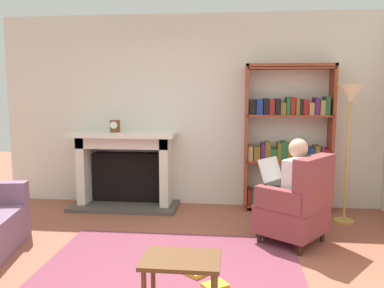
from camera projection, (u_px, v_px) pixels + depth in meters
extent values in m
plane|color=#94513D|center=(165.00, 285.00, 3.41)|extent=(14.00, 14.00, 0.00)
cube|color=silver|center=(195.00, 111.00, 5.74)|extent=(5.60, 0.10, 2.70)
cube|color=brown|center=(171.00, 269.00, 3.70)|extent=(2.40, 1.80, 0.01)
cube|color=#4C4742|center=(124.00, 206.00, 5.65)|extent=(1.49, 0.64, 0.05)
cube|color=black|center=(128.00, 177.00, 5.82)|extent=(0.97, 0.20, 0.70)
cube|color=silver|center=(86.00, 170.00, 5.75)|extent=(0.12, 0.44, 1.01)
cube|color=silver|center=(166.00, 172.00, 5.63)|extent=(0.12, 0.44, 1.01)
cube|color=silver|center=(125.00, 142.00, 5.63)|extent=(1.29, 0.44, 0.16)
cube|color=silver|center=(124.00, 134.00, 5.56)|extent=(1.45, 0.56, 0.06)
cylinder|color=brown|center=(115.00, 126.00, 5.54)|extent=(0.14, 0.14, 0.17)
cylinder|color=white|center=(114.00, 125.00, 5.47)|extent=(0.10, 0.01, 0.10)
cube|color=brown|center=(246.00, 138.00, 5.51)|extent=(0.04, 0.32, 1.99)
cube|color=brown|center=(331.00, 139.00, 5.39)|extent=(0.04, 0.32, 1.99)
cube|color=brown|center=(290.00, 65.00, 5.32)|extent=(1.17, 0.32, 0.04)
cube|color=brown|center=(286.00, 205.00, 5.57)|extent=(1.13, 0.32, 0.02)
cube|color=maroon|center=(249.00, 196.00, 5.60)|extent=(0.05, 0.26, 0.22)
cube|color=#1E592D|center=(254.00, 197.00, 5.59)|extent=(0.08, 0.26, 0.20)
cube|color=black|center=(259.00, 196.00, 5.58)|extent=(0.05, 0.26, 0.21)
cube|color=#4C1E59|center=(263.00, 197.00, 5.58)|extent=(0.05, 0.26, 0.20)
cube|color=#997F4C|center=(267.00, 195.00, 5.57)|extent=(0.05, 0.26, 0.25)
cube|color=navy|center=(271.00, 197.00, 5.56)|extent=(0.06, 0.26, 0.21)
cube|color=#1E592D|center=(277.00, 196.00, 5.55)|extent=(0.08, 0.26, 0.24)
cube|color=#997F4C|center=(283.00, 197.00, 5.55)|extent=(0.08, 0.26, 0.20)
cube|color=#1E592D|center=(288.00, 198.00, 5.54)|extent=(0.04, 0.26, 0.19)
cube|color=black|center=(293.00, 199.00, 5.54)|extent=(0.07, 0.26, 0.16)
cube|color=maroon|center=(298.00, 199.00, 5.53)|extent=(0.05, 0.26, 0.17)
cube|color=#997F4C|center=(303.00, 196.00, 5.52)|extent=(0.06, 0.26, 0.25)
cube|color=navy|center=(308.00, 199.00, 5.51)|extent=(0.08, 0.26, 0.18)
cube|color=navy|center=(313.00, 199.00, 5.51)|extent=(0.04, 0.26, 0.19)
cube|color=brown|center=(317.00, 198.00, 5.50)|extent=(0.05, 0.26, 0.21)
cube|color=#4C1E59|center=(322.00, 198.00, 5.49)|extent=(0.07, 0.26, 0.21)
cube|color=brown|center=(287.00, 161.00, 5.49)|extent=(1.13, 0.32, 0.02)
cube|color=#997F4C|center=(250.00, 153.00, 5.52)|extent=(0.06, 0.26, 0.19)
cube|color=brown|center=(257.00, 153.00, 5.51)|extent=(0.08, 0.26, 0.19)
cube|color=#4C1E59|center=(263.00, 152.00, 5.50)|extent=(0.05, 0.26, 0.23)
cube|color=brown|center=(267.00, 151.00, 5.49)|extent=(0.07, 0.26, 0.25)
cube|color=#1E592D|center=(273.00, 154.00, 5.48)|extent=(0.09, 0.26, 0.17)
cube|color=brown|center=(279.00, 151.00, 5.47)|extent=(0.04, 0.26, 0.24)
cube|color=#1E592D|center=(283.00, 151.00, 5.46)|extent=(0.08, 0.26, 0.26)
cube|color=brown|center=(289.00, 152.00, 5.46)|extent=(0.06, 0.26, 0.24)
cube|color=#997F4C|center=(293.00, 155.00, 5.46)|extent=(0.04, 0.26, 0.16)
cube|color=brown|center=(298.00, 151.00, 5.44)|extent=(0.09, 0.26, 0.25)
cube|color=#1E592D|center=(304.00, 155.00, 5.44)|extent=(0.07, 0.26, 0.16)
cube|color=navy|center=(310.00, 154.00, 5.43)|extent=(0.08, 0.26, 0.18)
cube|color=brown|center=(316.00, 153.00, 5.42)|extent=(0.06, 0.26, 0.21)
cube|color=#4C1E59|center=(321.00, 154.00, 5.42)|extent=(0.04, 0.26, 0.19)
cube|color=maroon|center=(325.00, 155.00, 5.41)|extent=(0.08, 0.26, 0.17)
cube|color=brown|center=(289.00, 115.00, 5.40)|extent=(1.13, 0.32, 0.02)
cube|color=black|center=(252.00, 107.00, 5.43)|extent=(0.09, 0.26, 0.20)
cube|color=navy|center=(259.00, 107.00, 5.42)|extent=(0.08, 0.26, 0.20)
cube|color=black|center=(266.00, 106.00, 5.41)|extent=(0.07, 0.26, 0.22)
cube|color=maroon|center=(271.00, 107.00, 5.40)|extent=(0.07, 0.26, 0.20)
cube|color=black|center=(277.00, 107.00, 5.40)|extent=(0.07, 0.26, 0.21)
cube|color=brown|center=(283.00, 108.00, 5.39)|extent=(0.07, 0.26, 0.16)
cube|color=#1E592D|center=(287.00, 106.00, 5.38)|extent=(0.05, 0.26, 0.24)
cube|color=maroon|center=(292.00, 106.00, 5.37)|extent=(0.06, 0.26, 0.23)
cube|color=brown|center=(297.00, 106.00, 5.37)|extent=(0.05, 0.26, 0.22)
cube|color=black|center=(300.00, 107.00, 5.36)|extent=(0.04, 0.26, 0.21)
cube|color=maroon|center=(305.00, 107.00, 5.36)|extent=(0.07, 0.26, 0.20)
cube|color=#997F4C|center=(310.00, 109.00, 5.35)|extent=(0.06, 0.26, 0.16)
cube|color=#4C1E59|center=(316.00, 106.00, 5.34)|extent=(0.06, 0.26, 0.23)
cube|color=#997F4C|center=(321.00, 107.00, 5.34)|extent=(0.06, 0.26, 0.19)
cube|color=#1E592D|center=(326.00, 106.00, 5.33)|extent=(0.06, 0.26, 0.24)
cube|color=brown|center=(290.00, 68.00, 5.32)|extent=(1.13, 0.32, 0.02)
cylinder|color=#331E14|center=(283.00, 226.00, 4.71)|extent=(0.05, 0.05, 0.12)
cylinder|color=#331E14|center=(259.00, 238.00, 4.33)|extent=(0.05, 0.05, 0.12)
cylinder|color=#331E14|center=(322.00, 236.00, 4.38)|extent=(0.05, 0.05, 0.12)
cylinder|color=#331E14|center=(300.00, 249.00, 4.01)|extent=(0.05, 0.05, 0.12)
cube|color=brown|center=(292.00, 218.00, 4.33)|extent=(0.86, 0.87, 0.30)
cube|color=brown|center=(314.00, 183.00, 4.11)|extent=(0.51, 0.61, 0.55)
cube|color=brown|center=(304.00, 190.00, 4.49)|extent=(0.51, 0.42, 0.22)
cube|color=brown|center=(279.00, 200.00, 4.10)|extent=(0.51, 0.42, 0.22)
cube|color=silver|center=(297.00, 183.00, 4.25)|extent=(0.35, 0.38, 0.50)
sphere|color=#D8AD8C|center=(298.00, 148.00, 4.20)|extent=(0.20, 0.20, 0.20)
cube|color=#191E3F|center=(284.00, 196.00, 4.46)|extent=(0.39, 0.33, 0.12)
cube|color=#191E3F|center=(276.00, 199.00, 4.35)|extent=(0.39, 0.33, 0.12)
cylinder|color=#191E3F|center=(268.00, 215.00, 4.63)|extent=(0.10, 0.10, 0.42)
cylinder|color=#191E3F|center=(261.00, 218.00, 4.51)|extent=(0.10, 0.10, 0.42)
cube|color=white|center=(270.00, 169.00, 4.45)|extent=(0.30, 0.35, 0.25)
cube|color=brown|center=(181.00, 260.00, 2.85)|extent=(0.56, 0.39, 0.03)
cylinder|color=brown|center=(153.00, 278.00, 3.06)|extent=(0.04, 0.04, 0.43)
cylinder|color=brown|center=(215.00, 282.00, 3.01)|extent=(0.04, 0.04, 0.43)
cube|color=gold|center=(215.00, 285.00, 3.34)|extent=(0.25, 0.23, 0.03)
cube|color=#334CA5|center=(182.00, 264.00, 3.75)|extent=(0.31, 0.32, 0.03)
cube|color=gold|center=(194.00, 270.00, 3.61)|extent=(0.31, 0.30, 0.04)
cylinder|color=#B7933F|center=(344.00, 221.00, 5.03)|extent=(0.24, 0.24, 0.03)
cylinder|color=#B7933F|center=(347.00, 162.00, 4.93)|extent=(0.03, 0.03, 1.47)
cone|color=beige|center=(350.00, 94.00, 4.82)|extent=(0.32, 0.32, 0.22)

